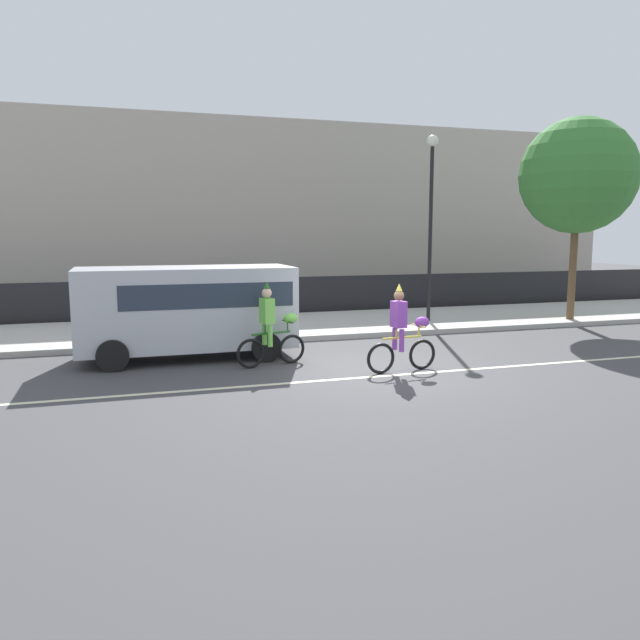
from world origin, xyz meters
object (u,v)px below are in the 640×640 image
parked_van_silver (189,305)px  street_lamp_post (431,201)px  pedestrian_onlooker (156,309)px  parade_cyclist_purple (403,333)px  parade_cyclist_lime (272,329)px

parked_van_silver → street_lamp_post: size_ratio=0.85×
street_lamp_post → pedestrian_onlooker: size_ratio=3.62×
parked_van_silver → parade_cyclist_purple: bearing=-34.8°
pedestrian_onlooker → street_lamp_post: bearing=8.5°
parked_van_silver → pedestrian_onlooker: bearing=111.1°
street_lamp_post → parked_van_silver: bearing=-159.0°
parked_van_silver → street_lamp_post: street_lamp_post is taller
parked_van_silver → pedestrian_onlooker: 1.91m
parade_cyclist_lime → pedestrian_onlooker: bearing=125.8°
parade_cyclist_purple → street_lamp_post: size_ratio=0.33×
parade_cyclist_lime → street_lamp_post: (6.29, 4.53, 3.15)m
parade_cyclist_purple → parked_van_silver: parked_van_silver is taller
parade_cyclist_lime → parked_van_silver: (-1.65, 1.47, 0.44)m
parade_cyclist_lime → parade_cyclist_purple: (2.55, -1.45, 0.00)m
parade_cyclist_purple → pedestrian_onlooker: parade_cyclist_purple is taller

